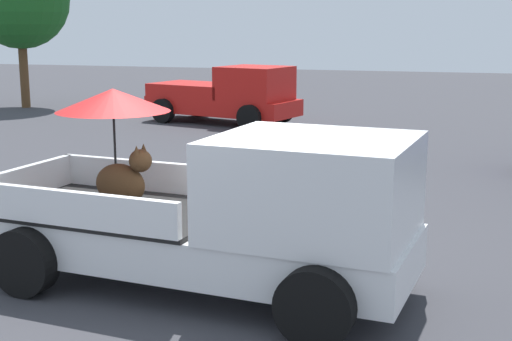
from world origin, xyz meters
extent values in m
plane|color=#38383D|center=(0.00, 0.00, 0.00)|extent=(80.00, 80.00, 0.00)
cylinder|color=black|center=(1.84, 0.79, 0.40)|extent=(0.82, 0.36, 0.80)
cylinder|color=black|center=(1.64, -1.16, 0.40)|extent=(0.82, 0.36, 0.80)
cylinder|color=black|center=(-1.64, 1.16, 0.40)|extent=(0.82, 0.36, 0.80)
cylinder|color=black|center=(-1.84, -0.79, 0.40)|extent=(0.82, 0.36, 0.80)
cube|color=white|center=(0.00, 0.00, 0.57)|extent=(5.16, 2.31, 0.50)
cube|color=white|center=(1.39, -0.15, 1.36)|extent=(2.28, 2.07, 1.08)
cube|color=#4C606B|center=(2.39, -0.25, 1.56)|extent=(0.24, 1.72, 0.64)
cube|color=black|center=(-1.14, 0.12, 0.85)|extent=(2.98, 2.12, 0.06)
cube|color=white|center=(-1.05, 1.03, 1.08)|extent=(2.80, 0.39, 0.40)
cube|color=white|center=(-1.24, -0.80, 1.08)|extent=(2.80, 0.39, 0.40)
cube|color=white|center=(-2.49, 0.26, 1.08)|extent=(0.29, 1.84, 0.40)
ellipsoid|color=#472D19|center=(-1.11, 0.22, 1.14)|extent=(0.71, 0.39, 0.52)
sphere|color=#472D19|center=(-0.82, 0.19, 1.46)|extent=(0.31, 0.31, 0.28)
cone|color=#472D19|center=(-0.81, 0.27, 1.60)|extent=(0.10, 0.10, 0.12)
cone|color=#472D19|center=(-0.82, 0.11, 1.60)|extent=(0.10, 0.10, 0.12)
cylinder|color=black|center=(-1.22, 0.32, 1.47)|extent=(0.03, 0.03, 1.19)
cone|color=red|center=(-1.22, 0.32, 2.17)|extent=(1.54, 1.54, 0.28)
cylinder|color=black|center=(-2.66, 14.15, 0.38)|extent=(0.80, 0.45, 0.76)
cylinder|color=black|center=(-3.15, 12.31, 0.38)|extent=(0.80, 0.45, 0.76)
cylinder|color=black|center=(-5.75, 14.97, 0.38)|extent=(0.80, 0.45, 0.76)
cylinder|color=black|center=(-6.24, 13.14, 0.38)|extent=(0.80, 0.45, 0.76)
cube|color=red|center=(-4.45, 13.64, 0.55)|extent=(5.10, 2.98, 0.50)
cube|color=red|center=(-3.29, 13.33, 1.30)|extent=(2.30, 2.23, 1.00)
cube|color=red|center=(-5.41, 13.90, 1.00)|extent=(3.07, 2.43, 0.40)
cylinder|color=brown|center=(-12.84, 15.55, 1.34)|extent=(0.32, 0.32, 2.68)
camera|label=1|loc=(2.94, -7.58, 3.09)|focal=50.41mm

